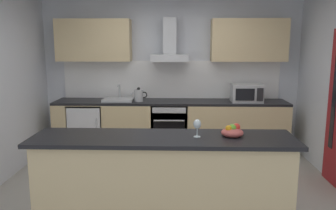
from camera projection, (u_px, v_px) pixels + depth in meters
ground at (167, 193)px, 4.28m from camera, size 5.45×4.92×0.02m
wall_back at (171, 75)px, 6.03m from camera, size 5.45×0.12×2.60m
backsplash_tile at (171, 80)px, 5.98m from camera, size 3.78×0.02×0.66m
counter_back at (171, 127)px, 5.81m from camera, size 3.91×0.60×0.90m
counter_island at (163, 182)px, 3.42m from camera, size 2.60×0.64×0.95m
upper_cabinets at (171, 40)px, 5.70m from camera, size 3.86×0.32×0.70m
oven at (170, 127)px, 5.78m from camera, size 0.60×0.62×0.80m
refrigerator at (88, 128)px, 5.83m from camera, size 0.58×0.60×0.85m
microwave at (247, 93)px, 5.61m from camera, size 0.50×0.38×0.30m
sink at (118, 99)px, 5.74m from camera, size 0.50×0.40×0.26m
kettle at (139, 95)px, 5.67m from camera, size 0.29×0.15×0.24m
range_hood at (170, 48)px, 5.67m from camera, size 0.62×0.45×0.72m
wine_glass at (197, 125)px, 3.30m from camera, size 0.08×0.08×0.18m
fruit_bowl at (232, 132)px, 3.35m from camera, size 0.22×0.22×0.13m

